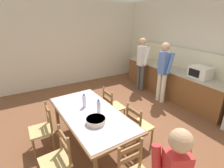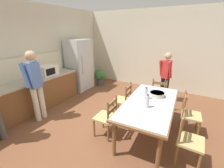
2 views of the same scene
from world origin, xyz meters
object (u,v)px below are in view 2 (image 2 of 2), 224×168
Objects in this scene: bottle_off_centre at (146,93)px; person_at_counter at (35,83)px; microwave at (48,70)px; serving_bowl at (157,94)px; potted_plant at (100,76)px; dining_table at (150,105)px; chair_side_near_left at (188,140)px; chair_head_end at (159,94)px; person_by_table at (166,75)px; refrigerator at (79,65)px; bottle_near_centre at (147,101)px; chair_side_far_left at (107,117)px; chair_side_near_right at (189,114)px; chair_side_far_right at (123,100)px.

person_at_counter is at bearing 109.64° from bottle_off_centre.
microwave is 0.94m from person_at_counter.
serving_bowl reaches higher than potted_plant.
dining_table is 0.25m from bottle_off_centre.
serving_bowl is at bearing 45.67° from chair_side_near_left.
chair_head_end is 0.70m from person_by_table.
refrigerator is at bearing -76.90° from person_at_counter.
bottle_near_centre is at bearing -117.62° from refrigerator.
chair_side_far_left is 1.55m from chair_side_near_left.
person_by_table is (0.47, -3.02, -0.06)m from refrigerator.
person_by_table is 2.33× the size of potted_plant.
microwave is 3.34m from chair_head_end.
chair_side_near_left is 1.00× the size of chair_side_near_right.
dining_table is at bearing 58.09° from chair_side_far_right.
bottle_off_centre is 0.30× the size of chair_side_near_right.
person_at_counter is (-0.78, -0.52, -0.06)m from microwave.
potted_plant is (1.71, 2.70, -0.44)m from serving_bowl.
serving_bowl is (0.35, -0.05, 0.13)m from dining_table.
microwave is at bearing 85.43° from bottle_near_centre.
refrigerator reaches higher than bottle_near_centre.
chair_head_end is (1.53, 0.08, -0.46)m from bottle_near_centre.
person_at_counter reaches higher than person_by_table.
refrigerator reaches higher than person_by_table.
refrigerator is 1.07× the size of person_at_counter.
chair_side_far_right is (0.81, 1.59, 0.00)m from chair_side_near_left.
potted_plant is (1.66, 1.85, -0.06)m from chair_side_far_right.
person_by_table is (1.74, -0.07, -0.03)m from bottle_off_centre.
person_by_table is (1.35, 0.80, 0.43)m from chair_side_near_right.
person_by_table is (1.84, 0.05, 0.18)m from dining_table.
chair_side_near_right is at bearing -114.97° from potted_plant.
bottle_near_centre is 0.30× the size of chair_side_near_left.
chair_side_far_left is at bearing -170.83° from person_at_counter.
person_at_counter reaches higher than chair_side_near_right.
chair_side_far_right is (0.41, -2.30, -0.60)m from microwave.
chair_side_far_right is at bearing 87.98° from chair_side_near_right.
chair_head_end reaches higher than dining_table.
microwave is 2.21m from potted_plant.
refrigerator is 2.04× the size of chair_side_far_left.
microwave is 1.85× the size of bottle_near_centre.
refrigerator is 2.04× the size of chair_side_near_left.
bottle_near_centre is 0.37m from bottle_off_centre.
bottle_near_centre reaches higher than chair_side_near_right.
dining_table is 0.93m from chair_side_near_left.
person_by_table is at bearing 147.71° from chair_side_far_right.
chair_side_far_right is at bearing -146.21° from person_at_counter.
chair_side_far_left and chair_side_near_right have the same top height.
chair_side_far_left is 1.00× the size of chair_side_near_left.
serving_bowl is 0.81m from chair_side_near_right.
chair_side_near_right is (0.39, -0.88, -0.46)m from bottle_off_centre.
chair_side_near_left is at bearing -95.95° from microwave.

